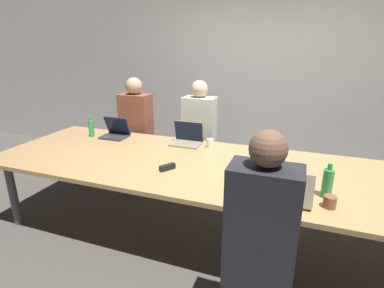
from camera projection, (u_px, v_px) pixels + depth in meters
name	position (u px, v px, depth m)	size (l,w,h in m)	color
ground_plane	(223.00, 238.00, 2.98)	(24.00, 24.00, 0.00)	#4C4742
curtain_wall	(261.00, 75.00, 4.30)	(12.00, 0.06, 2.80)	#BCB7B2
conference_table	(226.00, 172.00, 2.75)	(4.62, 1.37, 0.76)	tan
laptop_near_midright	(286.00, 193.00, 2.11)	(0.36, 0.24, 0.24)	gray
person_near_midright	(259.00, 249.00, 1.76)	(0.40, 0.24, 1.42)	#2D2D38
cup_near_midright	(330.00, 202.00, 2.05)	(0.09, 0.09, 0.08)	brown
bottle_near_midright	(328.00, 183.00, 2.17)	(0.08, 0.08, 0.26)	green
laptop_far_left	(116.00, 131.00, 3.60)	(0.31, 0.25, 0.24)	#333338
person_far_left	(137.00, 133.00, 4.03)	(0.40, 0.24, 1.43)	#2D2D38
bottle_far_left	(91.00, 128.00, 3.60)	(0.06, 0.06, 0.25)	green
laptop_far_midleft	(187.00, 138.00, 3.35)	(0.33, 0.25, 0.25)	gray
person_far_midleft	(199.00, 138.00, 3.81)	(0.40, 0.24, 1.42)	#2D2D38
cup_far_midleft	(210.00, 143.00, 3.24)	(0.08, 0.08, 0.10)	white
stapler	(167.00, 167.00, 2.67)	(0.12, 0.15, 0.05)	black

